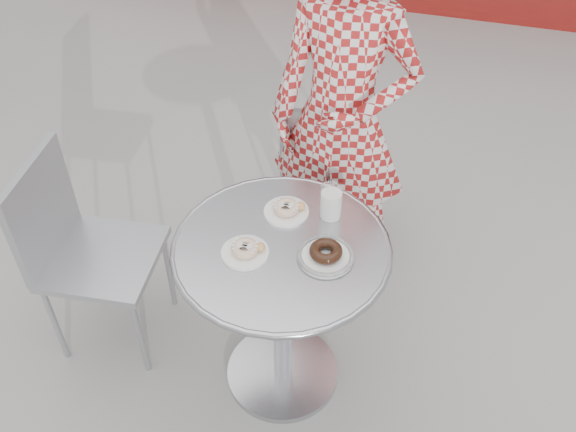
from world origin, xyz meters
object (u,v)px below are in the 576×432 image
(bistro_table, at_px, (282,283))
(chair_left, at_px, (109,287))
(chair_far, at_px, (329,193))
(plate_near, at_px, (246,250))
(seated_person, at_px, (342,120))
(plate_far, at_px, (287,209))
(milk_cup, at_px, (331,203))
(plate_checker, at_px, (326,255))

(bistro_table, relative_size, chair_left, 0.86)
(chair_far, xyz_separation_m, plate_near, (-0.08, -0.98, 0.54))
(bistro_table, bearing_deg, chair_far, 91.47)
(seated_person, height_order, plate_far, seated_person)
(bistro_table, xyz_separation_m, chair_far, (-0.02, 0.91, -0.33))
(chair_far, bearing_deg, chair_left, 47.78)
(milk_cup, bearing_deg, chair_far, 101.89)
(chair_far, distance_m, plate_checker, 1.08)
(plate_near, bearing_deg, bistro_table, 32.62)
(chair_far, xyz_separation_m, plate_checker, (0.18, -0.92, 0.53))
(seated_person, bearing_deg, chair_far, 116.69)
(chair_left, bearing_deg, seated_person, -56.47)
(seated_person, bearing_deg, plate_checker, -76.37)
(seated_person, relative_size, plate_far, 10.30)
(plate_near, distance_m, milk_cup, 0.35)
(chair_left, bearing_deg, bistro_table, -97.90)
(plate_far, height_order, milk_cup, milk_cup)
(bistro_table, height_order, plate_checker, plate_checker)
(chair_left, height_order, seated_person, seated_person)
(chair_left, height_order, plate_checker, chair_left)
(chair_left, relative_size, plate_checker, 4.66)
(bistro_table, height_order, plate_near, plate_near)
(bistro_table, distance_m, plate_near, 0.24)
(seated_person, bearing_deg, milk_cup, -76.59)
(chair_left, distance_m, plate_near, 0.85)
(plate_far, relative_size, plate_checker, 0.84)
(chair_left, relative_size, plate_near, 5.56)
(chair_far, bearing_deg, plate_checker, 99.65)
(bistro_table, distance_m, chair_left, 0.84)
(seated_person, xyz_separation_m, plate_checker, (0.10, -0.72, -0.05))
(plate_near, bearing_deg, milk_cup, 48.71)
(chair_far, xyz_separation_m, seated_person, (0.08, -0.20, 0.58))
(plate_near, bearing_deg, plate_checker, 11.91)
(chair_far, distance_m, milk_cup, 0.93)
(plate_far, distance_m, milk_cup, 0.16)
(seated_person, bearing_deg, chair_left, -135.47)
(chair_far, relative_size, plate_checker, 4.33)
(plate_near, relative_size, plate_checker, 0.84)
(seated_person, xyz_separation_m, milk_cup, (0.07, -0.51, -0.01))
(chair_left, relative_size, plate_far, 5.54)
(chair_left, xyz_separation_m, plate_far, (0.75, 0.14, 0.52))
(plate_near, bearing_deg, seated_person, 78.34)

